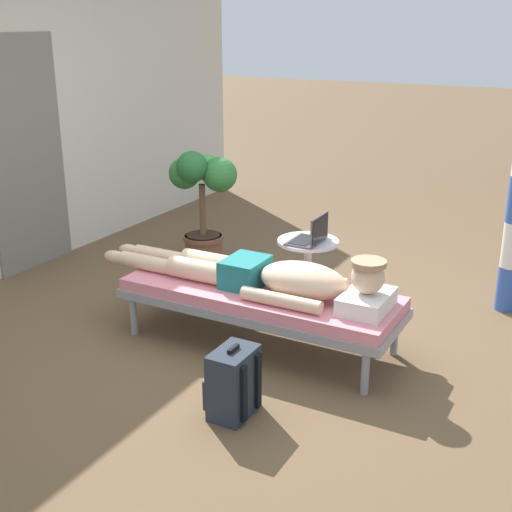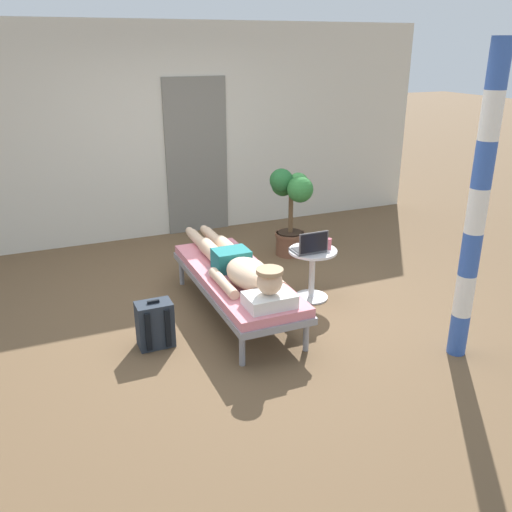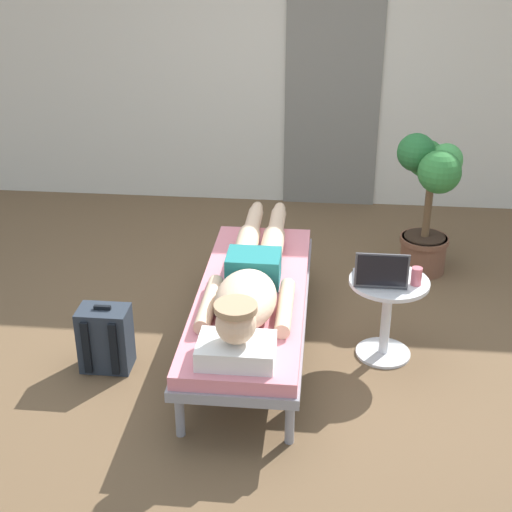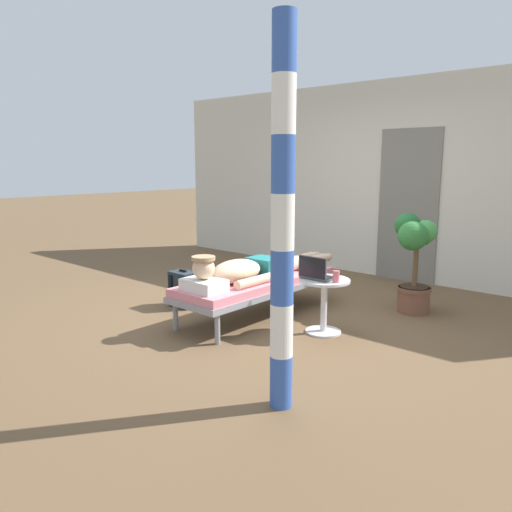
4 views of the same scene
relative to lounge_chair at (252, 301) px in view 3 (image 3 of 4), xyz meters
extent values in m
plane|color=brown|center=(0.06, 0.15, -0.35)|extent=(40.00, 40.00, 0.00)
cube|color=beige|center=(0.00, 2.67, 1.00)|extent=(7.60, 0.20, 2.70)
cube|color=slate|center=(0.45, 2.56, 0.67)|extent=(0.84, 0.03, 2.04)
cylinder|color=gray|center=(-0.29, 0.87, -0.21)|extent=(0.05, 0.05, 0.28)
cylinder|color=gray|center=(0.29, 0.87, -0.21)|extent=(0.05, 0.05, 0.28)
cylinder|color=gray|center=(-0.29, -0.87, -0.21)|extent=(0.05, 0.05, 0.28)
cylinder|color=gray|center=(0.29, -0.87, -0.21)|extent=(0.05, 0.05, 0.28)
cube|color=gray|center=(0.00, 0.00, -0.04)|extent=(0.68, 1.94, 0.06)
cube|color=pink|center=(0.00, 0.00, 0.03)|extent=(0.65, 1.90, 0.08)
cube|color=white|center=(0.00, -0.76, 0.13)|extent=(0.40, 0.28, 0.11)
sphere|color=beige|center=(0.00, -0.76, 0.29)|extent=(0.21, 0.21, 0.21)
cylinder|color=tan|center=(0.00, -0.76, 0.38)|extent=(0.22, 0.22, 0.03)
ellipsoid|color=beige|center=(0.00, -0.32, 0.19)|extent=(0.35, 0.60, 0.23)
cylinder|color=beige|center=(-0.22, -0.27, 0.12)|extent=(0.09, 0.55, 0.09)
cylinder|color=beige|center=(0.22, -0.27, 0.12)|extent=(0.09, 0.55, 0.09)
cube|color=#1E7272|center=(0.00, 0.11, 0.17)|extent=(0.33, 0.26, 0.19)
cylinder|color=beige|center=(-0.09, 0.45, 0.15)|extent=(0.15, 0.42, 0.15)
cylinder|color=beige|center=(-0.09, 0.88, 0.13)|extent=(0.11, 0.44, 0.11)
ellipsoid|color=beige|center=(-0.09, 1.17, 0.12)|extent=(0.09, 0.20, 0.10)
cylinder|color=beige|center=(0.09, 0.45, 0.15)|extent=(0.15, 0.42, 0.15)
cylinder|color=beige|center=(0.09, 0.88, 0.13)|extent=(0.11, 0.44, 0.11)
ellipsoid|color=beige|center=(0.09, 1.17, 0.12)|extent=(0.09, 0.20, 0.10)
cylinder|color=silver|center=(0.82, 0.02, -0.34)|extent=(0.34, 0.34, 0.02)
cylinder|color=silver|center=(0.82, 0.02, -0.09)|extent=(0.06, 0.06, 0.48)
cylinder|color=silver|center=(0.82, 0.02, 0.16)|extent=(0.48, 0.48, 0.02)
cube|color=#4C4C51|center=(0.76, 0.02, 0.19)|extent=(0.31, 0.22, 0.02)
cube|color=black|center=(0.76, 0.03, 0.20)|extent=(0.27, 0.15, 0.00)
cube|color=#4C4C51|center=(0.76, -0.10, 0.30)|extent=(0.31, 0.01, 0.21)
cube|color=black|center=(0.76, -0.11, 0.30)|extent=(0.29, 0.00, 0.19)
cylinder|color=#D86672|center=(0.97, -0.02, 0.23)|extent=(0.06, 0.06, 0.11)
cube|color=#262D38|center=(-0.85, -0.29, -0.15)|extent=(0.30, 0.20, 0.40)
cube|color=#262D38|center=(-0.85, -0.17, -0.22)|extent=(0.23, 0.04, 0.18)
cube|color=black|center=(-0.93, -0.40, -0.15)|extent=(0.04, 0.02, 0.34)
cube|color=black|center=(-0.77, -0.40, -0.15)|extent=(0.04, 0.02, 0.34)
cube|color=black|center=(-0.85, -0.29, 0.07)|extent=(0.10, 0.02, 0.02)
cylinder|color=brown|center=(1.18, 1.22, -0.21)|extent=(0.34, 0.34, 0.28)
cylinder|color=brown|center=(1.18, 1.22, -0.09)|extent=(0.37, 0.37, 0.04)
cylinder|color=#332319|center=(1.18, 1.22, -0.06)|extent=(0.31, 0.31, 0.01)
cylinder|color=brown|center=(1.18, 1.22, 0.17)|extent=(0.06, 0.06, 0.48)
sphere|color=#429347|center=(1.27, 1.22, 0.54)|extent=(0.24, 0.24, 0.24)
sphere|color=#2D7233|center=(1.15, 1.38, 0.50)|extent=(0.28, 0.28, 0.28)
sphere|color=#23602D|center=(1.06, 1.24, 0.59)|extent=(0.28, 0.28, 0.28)
sphere|color=#2D7233|center=(1.21, 1.05, 0.51)|extent=(0.31, 0.31, 0.31)
camera|label=1|loc=(-3.76, -2.01, 1.80)|focal=47.60mm
camera|label=2|loc=(-1.69, -4.42, 2.08)|focal=38.51mm
camera|label=3|loc=(0.42, -3.89, 2.21)|focal=51.28mm
camera|label=4|loc=(3.37, -3.85, 1.26)|focal=35.21mm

